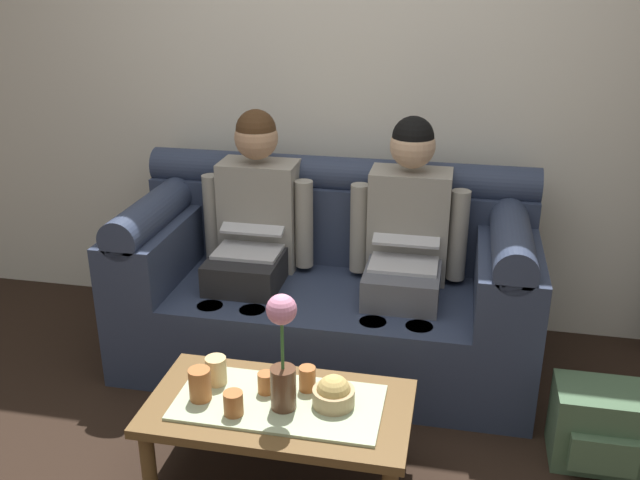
% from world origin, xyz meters
% --- Properties ---
extents(back_wall_patterned, '(6.00, 0.12, 2.90)m').
position_xyz_m(back_wall_patterned, '(0.00, 1.70, 1.45)').
color(back_wall_patterned, silver).
rests_on(back_wall_patterned, ground_plane).
extents(couch, '(1.95, 0.88, 0.96)m').
position_xyz_m(couch, '(-0.00, 1.17, 0.38)').
color(couch, '#2D3851').
rests_on(couch, ground_plane).
extents(person_left, '(0.56, 0.67, 1.22)m').
position_xyz_m(person_left, '(-0.37, 1.17, 0.66)').
color(person_left, '#232326').
rests_on(person_left, ground_plane).
extents(person_right, '(0.56, 0.67, 1.22)m').
position_xyz_m(person_right, '(0.37, 1.17, 0.66)').
color(person_right, '#595B66').
rests_on(person_right, ground_plane).
extents(coffee_table, '(0.98, 0.53, 0.36)m').
position_xyz_m(coffee_table, '(0.00, 0.21, 0.31)').
color(coffee_table, brown).
rests_on(coffee_table, ground_plane).
extents(flower_vase, '(0.11, 0.11, 0.45)m').
position_xyz_m(flower_vase, '(0.03, 0.18, 0.59)').
color(flower_vase, brown).
rests_on(flower_vase, coffee_table).
extents(snack_bowl, '(0.16, 0.16, 0.13)m').
position_xyz_m(snack_bowl, '(0.20, 0.23, 0.41)').
color(snack_bowl, tan).
rests_on(snack_bowl, coffee_table).
extents(cup_near_left, '(0.08, 0.08, 0.12)m').
position_xyz_m(cup_near_left, '(-0.29, 0.17, 0.42)').
color(cup_near_left, '#B26633').
rests_on(cup_near_left, coffee_table).
extents(cup_near_right, '(0.07, 0.07, 0.09)m').
position_xyz_m(cup_near_right, '(-0.14, 0.10, 0.40)').
color(cup_near_right, '#B26633').
rests_on(cup_near_right, coffee_table).
extents(cup_far_center, '(0.06, 0.06, 0.10)m').
position_xyz_m(cup_far_center, '(0.09, 0.31, 0.41)').
color(cup_far_center, '#B26633').
rests_on(cup_far_center, coffee_table).
extents(cup_far_left, '(0.06, 0.06, 0.08)m').
position_xyz_m(cup_far_left, '(-0.06, 0.26, 0.40)').
color(cup_far_left, '#B26633').
rests_on(cup_far_left, coffee_table).
extents(cup_far_right, '(0.08, 0.08, 0.11)m').
position_xyz_m(cup_far_right, '(-0.27, 0.28, 0.42)').
color(cup_far_right, '#DBB77A').
rests_on(cup_far_right, coffee_table).
extents(backpack_right, '(0.36, 0.30, 0.33)m').
position_xyz_m(backpack_right, '(1.21, 0.57, 0.16)').
color(backpack_right, '#4C6B4C').
rests_on(backpack_right, ground_plane).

